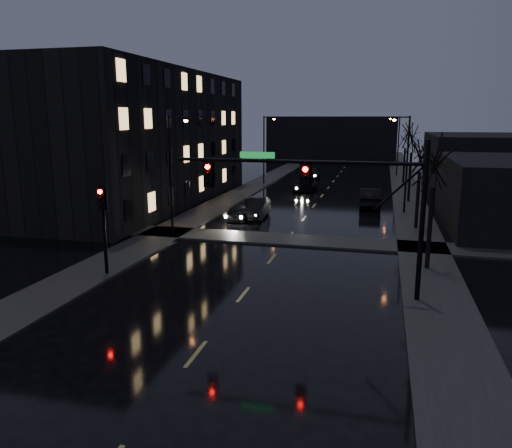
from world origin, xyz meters
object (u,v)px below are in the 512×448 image
Objects in this scene: oncoming_car_a at (241,211)px; lead_car at (370,198)px; oncoming_car_d at (312,173)px; oncoming_car_c at (305,186)px; oncoming_car_b at (255,208)px.

oncoming_car_a is 12.68m from lead_car.
lead_car is (7.88, -19.73, 0.15)m from oncoming_car_d.
oncoming_car_d is 21.25m from lead_car.
lead_car is at bearing -47.80° from oncoming_car_c.
oncoming_car_b reaches higher than oncoming_car_d.
oncoming_car_b reaches higher than oncoming_car_a.
oncoming_car_c is 0.91× the size of lead_car.
oncoming_car_d reaches higher than oncoming_car_a.
oncoming_car_d is (1.73, 28.00, 0.02)m from oncoming_car_a.
oncoming_car_d is at bearing 94.82° from oncoming_car_c.
oncoming_car_c is (1.71, 15.18, -0.13)m from oncoming_car_b.
oncoming_car_b is at bearing -95.80° from oncoming_car_c.
oncoming_car_a reaches higher than oncoming_car_c.
lead_car reaches higher than oncoming_car_b.
oncoming_car_c is 11.85m from oncoming_car_d.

